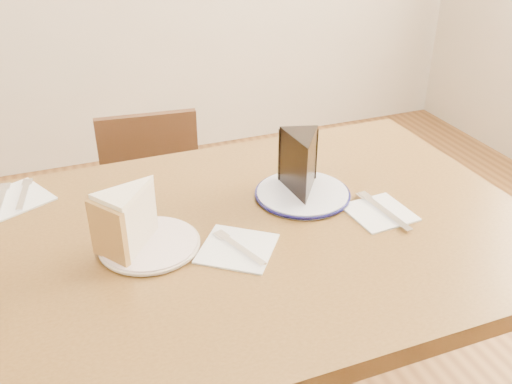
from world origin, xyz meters
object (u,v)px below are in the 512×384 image
at_px(table, 246,268).
at_px(plate_navy, 302,194).
at_px(plate_cream, 150,244).
at_px(chocolate_cake, 302,168).
at_px(chair_far, 159,224).
at_px(carrot_cake, 134,218).

xyz_separation_m(table, plate_navy, (0.17, 0.08, 0.10)).
relative_size(table, plate_cream, 6.45).
relative_size(table, chocolate_cake, 9.94).
distance_m(plate_cream, plate_navy, 0.37).
height_order(chair_far, plate_cream, plate_cream).
distance_m(plate_cream, chocolate_cake, 0.37).
height_order(table, chair_far, table).
distance_m(table, plate_cream, 0.22).
relative_size(plate_navy, chocolate_cake, 1.68).
bearing_deg(carrot_cake, plate_cream, 35.64).
relative_size(chair_far, plate_cream, 3.96).
bearing_deg(table, chocolate_cake, 26.25).
bearing_deg(plate_cream, plate_navy, 11.21).
height_order(table, plate_cream, plate_cream).
bearing_deg(plate_navy, carrot_cake, -170.66).
relative_size(chair_far, chocolate_cake, 6.11).
distance_m(table, carrot_cake, 0.27).
bearing_deg(chair_far, chocolate_cake, 119.20).
xyz_separation_m(chair_far, carrot_cake, (-0.15, -0.59, 0.41)).
xyz_separation_m(plate_cream, plate_navy, (0.36, 0.07, 0.00)).
height_order(carrot_cake, chocolate_cake, chocolate_cake).
distance_m(carrot_cake, chocolate_cake, 0.38).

